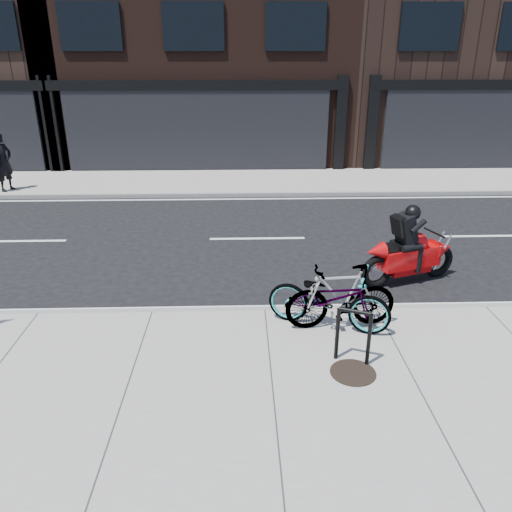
{
  "coord_description": "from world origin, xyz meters",
  "views": [
    {
      "loc": [
        -0.4,
        -9.84,
        4.4
      ],
      "look_at": [
        -0.14,
        -1.34,
        0.9
      ],
      "focal_mm": 35.0,
      "sensor_mm": 36.0,
      "label": 1
    }
  ],
  "objects_px": {
    "bicycle_rear": "(341,297)",
    "bicycle_front": "(329,298)",
    "motorcycle": "(414,251)",
    "bike_rack": "(353,331)",
    "manhole_cover": "(353,372)",
    "pedestrian": "(3,162)"
  },
  "relations": [
    {
      "from": "bicycle_rear",
      "to": "bicycle_front",
      "type": "bearing_deg",
      "value": -95.33
    },
    {
      "from": "bicycle_front",
      "to": "motorcycle",
      "type": "relative_size",
      "value": 0.95
    },
    {
      "from": "bike_rack",
      "to": "motorcycle",
      "type": "xyz_separation_m",
      "value": [
        1.88,
        3.03,
        0.03
      ]
    },
    {
      "from": "manhole_cover",
      "to": "bicycle_front",
      "type": "bearing_deg",
      "value": 96.82
    },
    {
      "from": "motorcycle",
      "to": "pedestrian",
      "type": "xyz_separation_m",
      "value": [
        -11.18,
        7.11,
        0.4
      ]
    },
    {
      "from": "manhole_cover",
      "to": "bike_rack",
      "type": "bearing_deg",
      "value": 83.86
    },
    {
      "from": "bike_rack",
      "to": "motorcycle",
      "type": "bearing_deg",
      "value": 58.25
    },
    {
      "from": "bicycle_rear",
      "to": "motorcycle",
      "type": "distance_m",
      "value": 2.74
    },
    {
      "from": "bike_rack",
      "to": "bicycle_front",
      "type": "relative_size",
      "value": 0.43
    },
    {
      "from": "pedestrian",
      "to": "manhole_cover",
      "type": "bearing_deg",
      "value": -118.17
    },
    {
      "from": "motorcycle",
      "to": "pedestrian",
      "type": "bearing_deg",
      "value": 128.12
    },
    {
      "from": "pedestrian",
      "to": "bicycle_front",
      "type": "bearing_deg",
      "value": -114.81
    },
    {
      "from": "bicycle_front",
      "to": "motorcycle",
      "type": "distance_m",
      "value": 2.88
    },
    {
      "from": "motorcycle",
      "to": "pedestrian",
      "type": "distance_m",
      "value": 13.26
    },
    {
      "from": "bike_rack",
      "to": "manhole_cover",
      "type": "distance_m",
      "value": 0.58
    },
    {
      "from": "bicycle_rear",
      "to": "manhole_cover",
      "type": "height_order",
      "value": "bicycle_rear"
    },
    {
      "from": "bicycle_front",
      "to": "bicycle_rear",
      "type": "height_order",
      "value": "bicycle_rear"
    },
    {
      "from": "bicycle_front",
      "to": "manhole_cover",
      "type": "height_order",
      "value": "bicycle_front"
    },
    {
      "from": "bicycle_front",
      "to": "motorcycle",
      "type": "height_order",
      "value": "motorcycle"
    },
    {
      "from": "bicycle_front",
      "to": "pedestrian",
      "type": "xyz_separation_m",
      "value": [
        -9.11,
        9.12,
        0.41
      ]
    },
    {
      "from": "bicycle_front",
      "to": "manhole_cover",
      "type": "relative_size",
      "value": 3.09
    },
    {
      "from": "bicycle_rear",
      "to": "pedestrian",
      "type": "bearing_deg",
      "value": -139.74
    }
  ]
}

